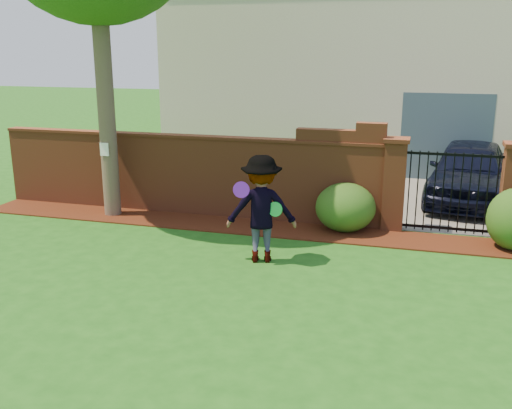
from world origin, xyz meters
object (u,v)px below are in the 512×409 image
(man, at_px, (261,210))
(frisbee_green, at_px, (275,209))
(car, at_px, (468,173))
(frisbee_purple, at_px, (241,190))

(man, xyz_separation_m, frisbee_green, (0.27, -0.09, 0.05))
(frisbee_green, bearing_deg, car, 56.58)
(car, distance_m, man, 6.24)
(car, xyz_separation_m, man, (-3.66, -5.05, 0.20))
(car, xyz_separation_m, frisbee_green, (-3.39, -5.14, 0.25))
(man, relative_size, frisbee_green, 7.43)
(car, relative_size, frisbee_purple, 15.62)
(man, distance_m, frisbee_green, 0.29)
(car, relative_size, man, 2.30)
(frisbee_purple, bearing_deg, man, 43.98)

